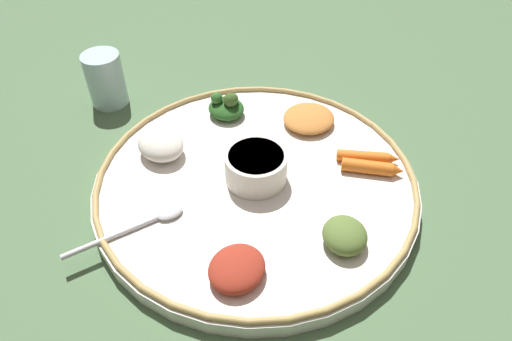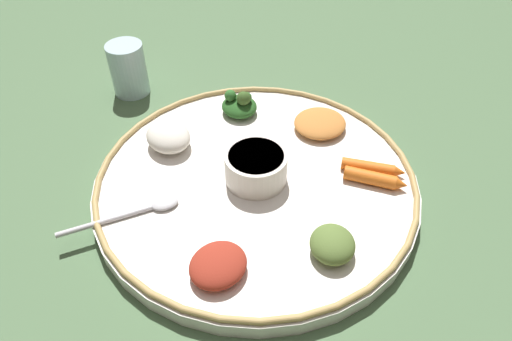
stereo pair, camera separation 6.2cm
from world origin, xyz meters
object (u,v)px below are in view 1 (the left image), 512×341
Objects in this scene: carrot_outer at (367,157)px; drinking_glass at (106,83)px; spoon at (144,223)px; greens_pile at (226,106)px; carrot_near_spoon at (372,167)px; center_bowl at (256,166)px.

carrot_outer is 0.94× the size of drinking_glass.
greens_pile is (-0.16, -0.18, 0.01)m from spoon.
spoon is 2.12× the size of greens_pile.
drinking_glass reaches higher than spoon.
carrot_near_spoon is at bearing 126.67° from greens_pile.
spoon is at bearing -2.70° from carrot_near_spoon.
drinking_glass is at bearing -43.70° from carrot_outer.
carrot_outer is (-0.16, 0.02, -0.01)m from center_bowl.
carrot_outer is at bearing 136.30° from drinking_glass.
center_bowl reaches higher than greens_pile.
carrot_outer is (-0.01, -0.02, -0.00)m from carrot_near_spoon.
center_bowl reaches higher than carrot_near_spoon.
center_bowl is 0.15m from greens_pile.
greens_pile reaches higher than carrot_outer.
spoon is 0.31m from drinking_glass.
center_bowl is at bearing -7.76° from carrot_outer.
greens_pile is at bearing -132.17° from spoon.
center_bowl is at bearing -15.90° from carrot_near_spoon.
greens_pile is 0.80× the size of drinking_glass.
drinking_glass is (0.00, -0.31, 0.01)m from spoon.
greens_pile is at bearing -53.33° from carrot_near_spoon.
carrot_outer is 0.44m from drinking_glass.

